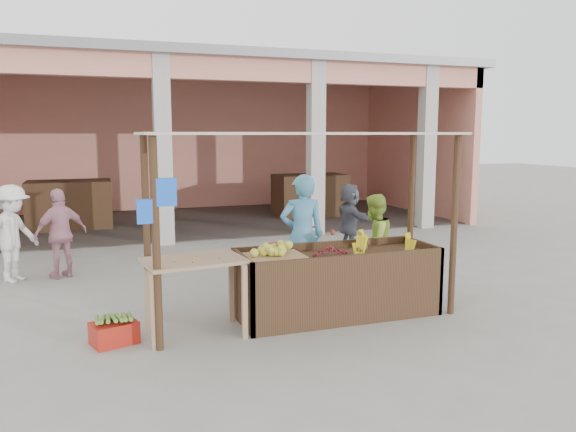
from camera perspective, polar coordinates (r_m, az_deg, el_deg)
name	(u,v)px	position (r m, az deg, el deg)	size (l,w,h in m)	color
ground	(301,319)	(7.36, 1.38, -10.40)	(60.00, 60.00, 0.00)	gray
market_building	(186,121)	(15.64, -10.28, 9.47)	(14.40, 6.40, 4.20)	#E58D78
fruit_stall	(337,285)	(7.43, 5.02, -7.03)	(2.60, 0.95, 0.80)	#462F1C
stall_awning	(299,165)	(7.03, 1.15, 5.18)	(4.09, 1.35, 2.39)	#462F1C
banana_heap	(383,243)	(7.65, 9.65, -2.73)	(1.23, 0.67, 0.22)	yellow
melon_tray	(276,253)	(7.01, -1.28, -3.80)	(0.71, 0.62, 0.19)	#9C7750
berry_heap	(331,251)	(7.24, 4.34, -3.52)	(0.49, 0.40, 0.16)	maroon
side_table	(194,271)	(6.69, -9.50, -5.52)	(1.22, 0.89, 0.92)	#A07F60
papaya_pile	(194,251)	(6.64, -9.55, -3.52)	(0.67, 0.38, 0.19)	#448E2E
red_crate	(114,333)	(6.80, -17.24, -11.27)	(0.49, 0.35, 0.25)	#AC1E12
plantain_bundle	(114,319)	(6.75, -17.30, -9.95)	(0.40, 0.28, 0.08)	#578831
produce_sacks	(321,223)	(13.16, 3.42, -0.74)	(0.94, 0.70, 0.57)	maroon
vendor_blue	(302,231)	(8.18, 1.44, -1.58)	(0.72, 0.53, 1.91)	#4B96BF
vendor_green	(374,240)	(8.61, 8.71, -2.40)	(0.74, 0.43, 1.55)	#A1C43E
motorcycle	(284,252)	(9.19, -0.44, -3.65)	(1.74, 0.60, 0.91)	#A00916
shopper_a	(12,230)	(9.99, -26.22, -1.26)	(1.09, 0.54, 1.69)	white
shopper_b	(61,231)	(9.93, -22.09, -1.38)	(0.93, 0.49, 1.58)	#BE8090
shopper_d	(350,216)	(11.21, 6.30, -0.05)	(1.36, 0.56, 1.47)	#454750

